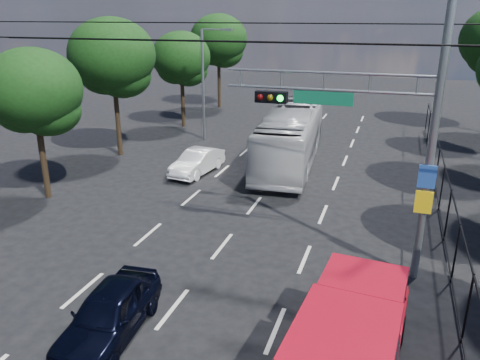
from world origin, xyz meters
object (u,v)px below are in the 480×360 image
at_px(red_pickup, 351,337).
at_px(navy_hatchback, 109,313).
at_px(white_van, 197,162).
at_px(white_bus, 291,137).
at_px(signal_mast, 391,111).

xyz_separation_m(red_pickup, navy_hatchback, (-6.00, -0.41, -0.45)).
bearing_deg(white_van, navy_hatchback, -69.11).
xyz_separation_m(white_bus, white_van, (-4.21, -3.26, -0.91)).
relative_size(signal_mast, red_pickup, 1.66).
bearing_deg(red_pickup, signal_mast, 86.72).
distance_m(signal_mast, navy_hatchback, 9.54).
height_order(signal_mast, navy_hatchback, signal_mast).
xyz_separation_m(red_pickup, white_van, (-9.09, 12.40, -0.48)).
relative_size(navy_hatchback, white_van, 1.03).
bearing_deg(navy_hatchback, white_van, 98.45).
height_order(navy_hatchback, white_bus, white_bus).
height_order(red_pickup, white_van, red_pickup).
bearing_deg(navy_hatchback, white_bus, 80.90).
distance_m(red_pickup, white_van, 15.38).
bearing_deg(red_pickup, navy_hatchback, -176.12).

